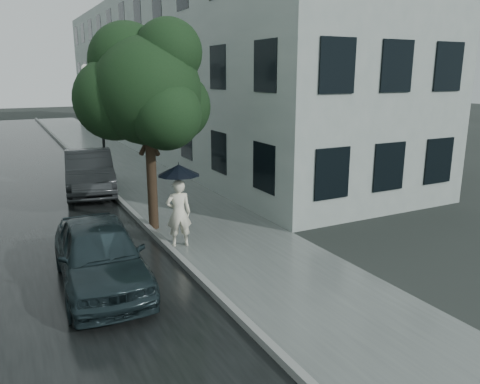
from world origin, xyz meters
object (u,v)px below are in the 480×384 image
car_near (100,254)px  car_far (89,172)px  pedestrian (179,213)px  lamp_post (98,112)px  street_tree (146,89)px

car_near → car_far: size_ratio=0.88×
pedestrian → lamp_post: size_ratio=0.37×
lamp_post → car_far: size_ratio=1.00×
car_near → car_far: 8.60m
pedestrian → street_tree: (-0.16, 1.82, 3.08)m
lamp_post → car_near: bearing=-105.5°
pedestrian → car_far: pedestrian is taller
lamp_post → car_far: lamp_post is taller
pedestrian → car_near: (-2.30, -1.50, -0.18)m
street_tree → car_near: size_ratio=1.40×
pedestrian → car_near: 2.75m
pedestrian → lamp_post: lamp_post is taller
street_tree → lamp_post: 8.44m
car_near → street_tree: bearing=60.0°
pedestrian → lamp_post: (0.07, 10.17, 1.85)m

